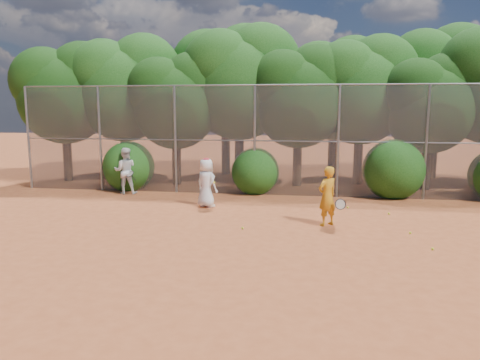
# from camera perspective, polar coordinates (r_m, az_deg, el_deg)

# --- Properties ---
(ground) EXTENTS (80.00, 80.00, 0.00)m
(ground) POSITION_cam_1_polar(r_m,az_deg,el_deg) (11.52, 3.05, -7.50)
(ground) COLOR #A34B24
(ground) RESTS_ON ground
(fence_back) EXTENTS (20.05, 0.09, 4.03)m
(fence_back) POSITION_cam_1_polar(r_m,az_deg,el_deg) (17.07, 4.73, 4.94)
(fence_back) COLOR gray
(fence_back) RESTS_ON ground
(tree_0) EXTENTS (4.38, 3.81, 6.00)m
(tree_0) POSITION_cam_1_polar(r_m,az_deg,el_deg) (21.74, -20.53, 10.25)
(tree_0) COLOR black
(tree_0) RESTS_ON ground
(tree_1) EXTENTS (4.64, 4.03, 6.35)m
(tree_1) POSITION_cam_1_polar(r_m,az_deg,el_deg) (21.12, -13.83, 11.24)
(tree_1) COLOR black
(tree_1) RESTS_ON ground
(tree_2) EXTENTS (3.99, 3.47, 5.47)m
(tree_2) POSITION_cam_1_polar(r_m,az_deg,el_deg) (19.61, -7.73, 9.91)
(tree_2) COLOR black
(tree_2) RESTS_ON ground
(tree_3) EXTENTS (4.89, 4.26, 6.70)m
(tree_3) POSITION_cam_1_polar(r_m,az_deg,el_deg) (20.08, 0.11, 12.29)
(tree_3) COLOR black
(tree_3) RESTS_ON ground
(tree_4) EXTENTS (4.19, 3.64, 5.73)m
(tree_4) POSITION_cam_1_polar(r_m,az_deg,el_deg) (19.23, 7.31, 10.45)
(tree_4) COLOR black
(tree_4) RESTS_ON ground
(tree_5) EXTENTS (4.51, 3.92, 6.17)m
(tree_5) POSITION_cam_1_polar(r_m,az_deg,el_deg) (20.13, 14.67, 11.00)
(tree_5) COLOR black
(tree_5) RESTS_ON ground
(tree_6) EXTENTS (3.86, 3.36, 5.29)m
(tree_6) POSITION_cam_1_polar(r_m,az_deg,el_deg) (19.54, 22.28, 8.98)
(tree_6) COLOR black
(tree_6) RESTS_ON ground
(tree_9) EXTENTS (4.83, 4.20, 6.62)m
(tree_9) POSITION_cam_1_polar(r_m,az_deg,el_deg) (23.63, -13.96, 11.41)
(tree_9) COLOR black
(tree_9) RESTS_ON ground
(tree_10) EXTENTS (5.15, 4.48, 7.06)m
(tree_10) POSITION_cam_1_polar(r_m,az_deg,el_deg) (22.43, -1.60, 12.55)
(tree_10) COLOR black
(tree_10) RESTS_ON ground
(tree_11) EXTENTS (4.64, 4.03, 6.35)m
(tree_11) POSITION_cam_1_polar(r_m,az_deg,el_deg) (21.66, 11.57, 11.26)
(tree_11) COLOR black
(tree_11) RESTS_ON ground
(tree_12) EXTENTS (5.02, 4.37, 6.88)m
(tree_12) POSITION_cam_1_polar(r_m,az_deg,el_deg) (22.93, 23.08, 11.47)
(tree_12) COLOR black
(tree_12) RESTS_ON ground
(bush_0) EXTENTS (2.00, 2.00, 2.00)m
(bush_0) POSITION_cam_1_polar(r_m,az_deg,el_deg) (18.81, -13.42, 1.89)
(bush_0) COLOR #164411
(bush_0) RESTS_ON ground
(bush_1) EXTENTS (1.80, 1.80, 1.80)m
(bush_1) POSITION_cam_1_polar(r_m,az_deg,el_deg) (17.57, 1.89, 1.30)
(bush_1) COLOR #164411
(bush_1) RESTS_ON ground
(bush_2) EXTENTS (2.20, 2.20, 2.20)m
(bush_2) POSITION_cam_1_polar(r_m,az_deg,el_deg) (17.66, 18.22, 1.55)
(bush_2) COLOR #164411
(bush_2) RESTS_ON ground
(player_yellow) EXTENTS (0.86, 0.70, 1.65)m
(player_yellow) POSITION_cam_1_polar(r_m,az_deg,el_deg) (13.04, 10.59, -1.95)
(player_yellow) COLOR orange
(player_yellow) RESTS_ON ground
(player_teen) EXTENTS (0.93, 0.83, 1.61)m
(player_teen) POSITION_cam_1_polar(r_m,az_deg,el_deg) (15.20, -4.12, -0.32)
(player_teen) COLOR white
(player_teen) RESTS_ON ground
(player_white) EXTENTS (0.97, 0.89, 1.73)m
(player_white) POSITION_cam_1_polar(r_m,az_deg,el_deg) (17.92, -13.79, 1.09)
(player_white) COLOR silver
(player_white) RESTS_ON ground
(ball_0) EXTENTS (0.07, 0.07, 0.07)m
(ball_0) POSITION_cam_1_polar(r_m,az_deg,el_deg) (12.90, 20.04, -6.07)
(ball_0) COLOR yellow
(ball_0) RESTS_ON ground
(ball_1) EXTENTS (0.07, 0.07, 0.07)m
(ball_1) POSITION_cam_1_polar(r_m,az_deg,el_deg) (14.93, 17.70, -3.92)
(ball_1) COLOR yellow
(ball_1) RESTS_ON ground
(ball_2) EXTENTS (0.07, 0.07, 0.07)m
(ball_2) POSITION_cam_1_polar(r_m,az_deg,el_deg) (11.69, 22.43, -7.77)
(ball_2) COLOR yellow
(ball_2) RESTS_ON ground
(ball_3) EXTENTS (0.07, 0.07, 0.07)m
(ball_3) POSITION_cam_1_polar(r_m,az_deg,el_deg) (12.59, 0.30, -5.87)
(ball_3) COLOR yellow
(ball_3) RESTS_ON ground
(ball_4) EXTENTS (0.07, 0.07, 0.07)m
(ball_4) POSITION_cam_1_polar(r_m,az_deg,el_deg) (15.45, 13.00, -3.28)
(ball_4) COLOR yellow
(ball_4) RESTS_ON ground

